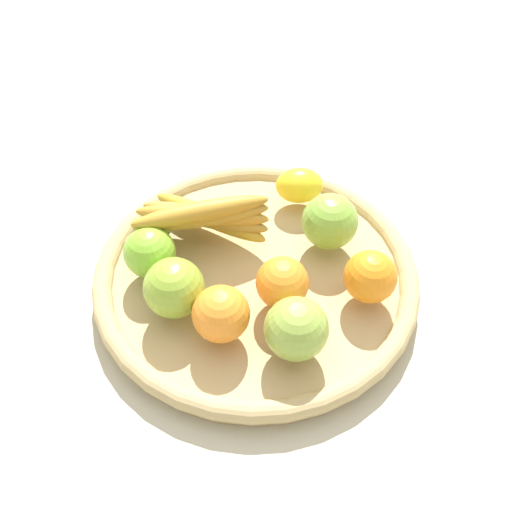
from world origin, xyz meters
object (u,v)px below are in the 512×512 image
at_px(apple_2, 330,221).
at_px(apple_1, 296,329).
at_px(lime_0, 157,224).
at_px(orange_2, 221,314).
at_px(orange_0, 282,283).
at_px(orange_1, 370,277).
at_px(apple_0, 174,288).
at_px(apple_3, 150,252).
at_px(lemon_0, 299,185).
at_px(banana_bunch, 204,216).

height_order(apple_2, apple_1, apple_2).
distance_m(lime_0, orange_2, 0.19).
bearing_deg(orange_0, orange_1, -4.57).
bearing_deg(apple_0, orange_2, -41.56).
height_order(orange_1, apple_0, apple_0).
distance_m(orange_1, lime_0, 0.31).
bearing_deg(orange_1, apple_3, 162.20).
xyz_separation_m(orange_1, apple_1, (-0.11, -0.07, 0.00)).
bearing_deg(orange_0, apple_0, 175.59).
height_order(lime_0, apple_1, apple_1).
bearing_deg(apple_3, orange_1, -17.80).
bearing_deg(orange_1, apple_1, -149.42).
xyz_separation_m(lemon_0, apple_3, (-0.23, -0.11, 0.01)).
xyz_separation_m(apple_2, lime_0, (-0.24, 0.05, -0.02)).
height_order(orange_0, apple_3, apple_3).
xyz_separation_m(lime_0, orange_0, (0.15, -0.14, 0.01)).
distance_m(apple_1, lemon_0, 0.27).
xyz_separation_m(banana_bunch, lime_0, (-0.07, 0.01, -0.02)).
xyz_separation_m(banana_bunch, apple_3, (-0.08, -0.05, -0.01)).
distance_m(apple_2, lime_0, 0.24).
height_order(apple_2, orange_1, apple_2).
bearing_deg(lime_0, orange_2, -68.95).
distance_m(lime_0, apple_1, 0.27).
bearing_deg(orange_2, orange_1, 7.98).
distance_m(banana_bunch, apple_0, 0.13).
bearing_deg(apple_1, lemon_0, 76.58).
distance_m(banana_bunch, apple_2, 0.18).
height_order(banana_bunch, lemon_0, banana_bunch).
bearing_deg(apple_2, lemon_0, 102.44).
bearing_deg(apple_0, apple_2, 20.43).
bearing_deg(apple_1, orange_1, 30.58).
xyz_separation_m(banana_bunch, apple_1, (0.09, -0.21, -0.00)).
height_order(orange_2, orange_0, orange_2).
distance_m(apple_2, orange_1, 0.11).
bearing_deg(lemon_0, orange_0, -108.85).
bearing_deg(orange_2, apple_1, -24.47).
xyz_separation_m(banana_bunch, orange_1, (0.20, -0.14, -0.01)).
xyz_separation_m(orange_1, lime_0, (-0.27, 0.15, -0.01)).
bearing_deg(lemon_0, orange_1, -76.21).
relative_size(apple_1, lemon_0, 1.07).
height_order(banana_bunch, orange_2, banana_bunch).
xyz_separation_m(orange_1, apple_0, (-0.25, 0.02, 0.00)).
relative_size(banana_bunch, apple_0, 2.47).
distance_m(banana_bunch, orange_0, 0.16).
height_order(orange_2, apple_3, orange_2).
bearing_deg(apple_2, lime_0, 167.71).
xyz_separation_m(apple_0, orange_2, (0.05, -0.05, -0.00)).
xyz_separation_m(orange_1, apple_3, (-0.28, 0.09, 0.00)).
bearing_deg(apple_3, lime_0, 80.27).
xyz_separation_m(apple_2, orange_0, (-0.09, -0.09, -0.01)).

